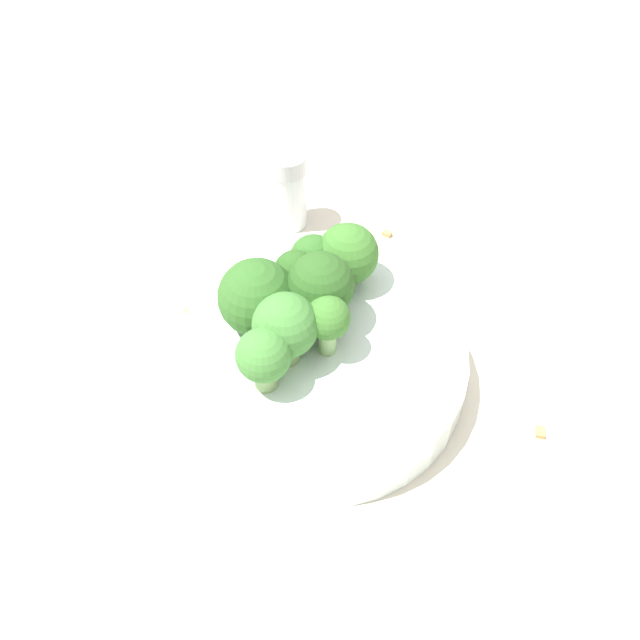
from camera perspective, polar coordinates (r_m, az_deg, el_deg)
The scene contains 14 objects.
ground_plane at distance 0.49m, azimuth 0.00°, elevation -5.28°, with size 3.00×3.00×0.00m, color beige.
bowl at distance 0.48m, azimuth 0.00°, elevation -4.00°, with size 0.22×0.22×0.04m, color silver.
broccoli_floret_0 at distance 0.43m, azimuth -3.17°, elevation -0.66°, with size 0.05×0.05×0.06m.
broccoli_floret_1 at distance 0.50m, azimuth -0.59°, elevation 5.51°, with size 0.04×0.04×0.05m.
broccoli_floret_2 at distance 0.42m, azimuth -5.17°, elevation -3.41°, with size 0.04×0.04×0.05m.
broccoli_floret_3 at distance 0.46m, azimuth 0.03°, elevation 3.11°, with size 0.05×0.05×0.06m.
broccoli_floret_4 at distance 0.49m, azimuth 2.55°, elevation 5.99°, with size 0.05×0.05×0.05m.
broccoli_floret_5 at distance 0.46m, azimuth -5.76°, elevation 2.02°, with size 0.06×0.06×0.06m.
broccoli_floret_6 at distance 0.44m, azimuth 0.76°, elevation 0.15°, with size 0.03×0.03×0.05m.
broccoli_floret_7 at distance 0.48m, azimuth -2.24°, elevation 4.09°, with size 0.03×0.03×0.05m.
pepper_shaker at distance 0.60m, azimuth -2.95°, elevation 11.78°, with size 0.04×0.04×0.08m.
almond_crumb_0 at distance 0.55m, azimuth -11.95°, elevation 0.97°, with size 0.01×0.01×0.01m, color tan.
almond_crumb_1 at distance 0.61m, azimuth 6.17°, elevation 8.00°, with size 0.01×0.01×0.01m, color #AD7F4C.
almond_crumb_2 at distance 0.49m, azimuth 19.56°, elevation -9.51°, with size 0.01×0.01×0.01m, color #AD7F4C.
Camera 1 is at (0.06, -0.29, 0.39)m, focal length 35.00 mm.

